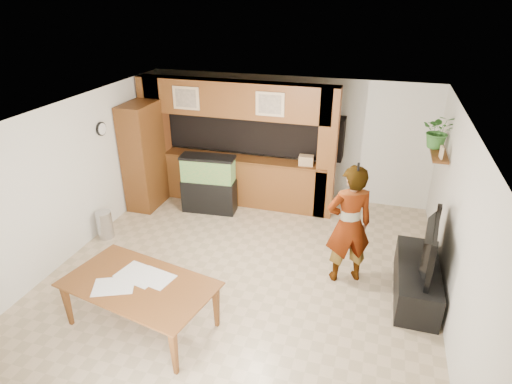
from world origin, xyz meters
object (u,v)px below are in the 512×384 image
(pantry_cabinet, at_px, (144,156))
(dining_table, at_px, (140,306))
(aquarium, at_px, (209,185))
(person, at_px, (349,225))
(television, at_px, (424,244))

(pantry_cabinet, distance_m, dining_table, 3.83)
(aquarium, xyz_separation_m, person, (2.92, -1.54, 0.38))
(pantry_cabinet, bearing_deg, aquarium, 4.18)
(pantry_cabinet, relative_size, person, 1.12)
(television, xyz_separation_m, dining_table, (-3.60, -1.77, -0.55))
(person, height_order, dining_table, person)
(pantry_cabinet, xyz_separation_m, television, (5.35, -1.56, -0.19))
(person, bearing_deg, aquarium, -50.86)
(aquarium, xyz_separation_m, television, (3.98, -1.66, 0.31))
(person, bearing_deg, pantry_cabinet, -41.59)
(television, height_order, person, person)
(pantry_cabinet, distance_m, person, 4.52)
(aquarium, bearing_deg, pantry_cabinet, 179.45)
(pantry_cabinet, bearing_deg, television, -16.29)
(person, relative_size, dining_table, 0.97)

